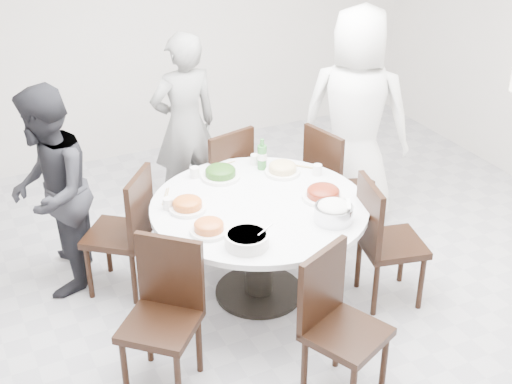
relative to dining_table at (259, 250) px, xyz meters
name	(u,v)px	position (x,y,z in m)	size (l,w,h in m)	color
floor	(282,311)	(0.05, -0.26, -0.38)	(6.00, 6.00, 0.01)	#B2B1B6
wall_back	(137,16)	(0.05, 2.74, 1.02)	(6.00, 0.01, 2.80)	silver
dining_table	(259,250)	(0.00, 0.00, 0.00)	(1.50, 1.50, 0.75)	white
chair_ne	(339,179)	(0.98, 0.53, 0.10)	(0.42, 0.42, 0.95)	black
chair_n	(218,179)	(0.10, 0.96, 0.10)	(0.42, 0.42, 0.95)	black
chair_nw	(117,232)	(-0.87, 0.52, 0.10)	(0.42, 0.42, 0.95)	black
chair_sw	(160,322)	(-0.94, -0.58, 0.10)	(0.42, 0.42, 0.95)	black
chair_s	(347,331)	(0.01, -1.13, 0.10)	(0.42, 0.42, 0.95)	black
chair_se	(392,241)	(0.82, -0.45, 0.10)	(0.42, 0.42, 0.95)	black
diner_right	(356,117)	(1.22, 0.69, 0.54)	(0.89, 0.58, 1.83)	white
diner_middle	(185,126)	(-0.01, 1.39, 0.43)	(0.58, 0.38, 1.60)	black
diner_left	(50,192)	(-1.26, 0.76, 0.40)	(0.75, 0.58, 1.54)	black
dish_greens	(220,174)	(-0.08, 0.47, 0.41)	(0.29, 0.29, 0.07)	white
dish_pale	(283,169)	(0.36, 0.34, 0.41)	(0.26, 0.26, 0.07)	white
dish_orange	(188,206)	(-0.47, 0.14, 0.41)	(0.25, 0.25, 0.07)	white
dish_redbrown	(323,194)	(0.43, -0.13, 0.41)	(0.29, 0.29, 0.07)	white
dish_tofu	(209,228)	(-0.45, -0.19, 0.41)	(0.25, 0.25, 0.06)	white
rice_bowl	(334,214)	(0.34, -0.42, 0.43)	(0.25, 0.25, 0.11)	silver
soup_bowl	(247,240)	(-0.30, -0.44, 0.42)	(0.28, 0.28, 0.08)	white
beverage_bottle	(262,154)	(0.26, 0.48, 0.50)	(0.07, 0.07, 0.24)	#2D722F
tea_cups	(219,162)	(-0.02, 0.64, 0.42)	(0.07, 0.07, 0.08)	white
chopsticks	(223,163)	(0.03, 0.69, 0.38)	(0.24, 0.04, 0.01)	tan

